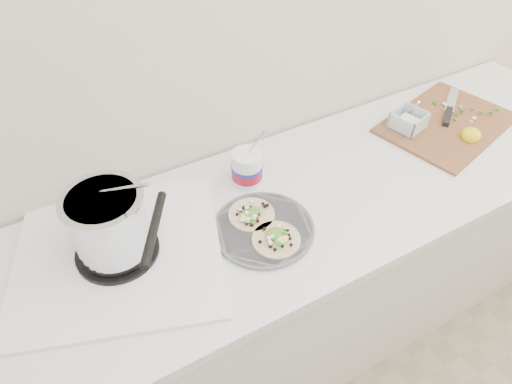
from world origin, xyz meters
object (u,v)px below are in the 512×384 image
taco_plate (264,227)px  cutboard (443,120)px  stove (112,234)px  tub (248,166)px

taco_plate → cutboard: cutboard is taller
cutboard → stove: bearing=166.0°
stove → tub: 0.47m
stove → tub: (0.46, 0.09, -0.02)m
tub → cutboard: bearing=-5.3°
stove → tub: stove is taller
tub → cutboard: size_ratio=0.39×
taco_plate → tub: bearing=73.9°
stove → cutboard: bearing=19.5°
taco_plate → cutboard: (0.86, 0.14, 0.00)m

